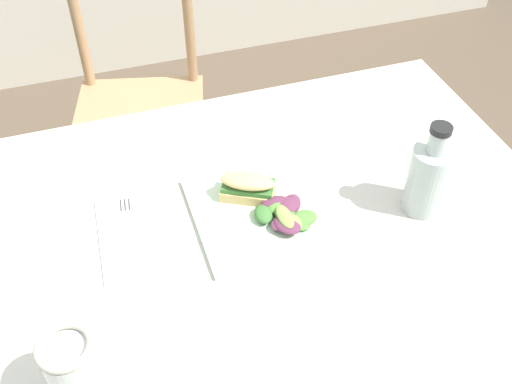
{
  "coord_description": "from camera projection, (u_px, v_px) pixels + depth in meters",
  "views": [
    {
      "loc": [
        -0.29,
        -0.62,
        1.57
      ],
      "look_at": [
        -0.03,
        0.19,
        0.76
      ],
      "focal_mm": 42.3,
      "sensor_mm": 36.0,
      "label": 1
    }
  ],
  "objects": [
    {
      "name": "fork_on_napkin",
      "position": [
        127.0,
        227.0,
        1.13
      ],
      "size": [
        0.04,
        0.19,
        0.0
      ],
      "color": "silver",
      "rests_on": "napkin_folded"
    },
    {
      "name": "mason_jar_iced_tea",
      "position": [
        74.0,
        372.0,
        0.85
      ],
      "size": [
        0.08,
        0.08,
        0.13
      ],
      "color": "#C67528",
      "rests_on": "dining_table"
    },
    {
      "name": "chair_wooden_far",
      "position": [
        140.0,
        106.0,
        1.91
      ],
      "size": [
        0.49,
        0.49,
        0.87
      ],
      "color": "tan",
      "rests_on": "ground"
    },
    {
      "name": "plate_lunch",
      "position": [
        263.0,
        211.0,
        1.16
      ],
      "size": [
        0.26,
        0.26,
        0.01
      ],
      "primitive_type": "cube",
      "color": "beige",
      "rests_on": "dining_table"
    },
    {
      "name": "sandwich_half_front",
      "position": [
        248.0,
        187.0,
        1.16
      ],
      "size": [
        0.12,
        0.1,
        0.06
      ],
      "color": "#DBB270",
      "rests_on": "plate_lunch"
    },
    {
      "name": "napkin_folded",
      "position": [
        128.0,
        235.0,
        1.12
      ],
      "size": [
        0.12,
        0.23,
        0.0
      ],
      "primitive_type": "cube",
      "rotation": [
        0.0,
        0.0,
        -0.05
      ],
      "color": "silver",
      "rests_on": "dining_table"
    },
    {
      "name": "bottle_cold_brew",
      "position": [
        427.0,
        181.0,
        1.13
      ],
      "size": [
        0.08,
        0.08,
        0.2
      ],
      "color": "#472819",
      "rests_on": "dining_table"
    },
    {
      "name": "salad_mixed_greens",
      "position": [
        285.0,
        213.0,
        1.13
      ],
      "size": [
        0.12,
        0.12,
        0.03
      ],
      "color": "#518438",
      "rests_on": "plate_lunch"
    },
    {
      "name": "dining_table",
      "position": [
        259.0,
        276.0,
        1.21
      ],
      "size": [
        1.19,
        0.89,
        0.74
      ],
      "color": "#BCB7AD",
      "rests_on": "ground"
    }
  ]
}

